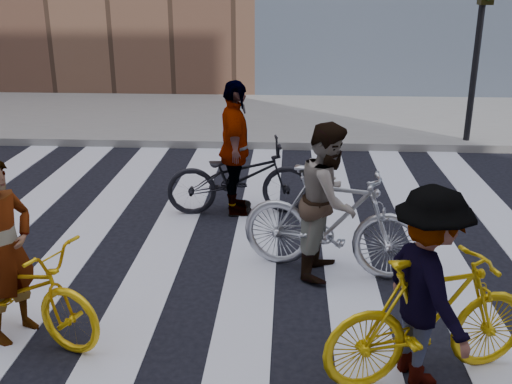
# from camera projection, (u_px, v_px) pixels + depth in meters

# --- Properties ---
(ground) EXTENTS (100.00, 100.00, 0.00)m
(ground) POSITION_uv_depth(u_px,v_px,m) (204.00, 266.00, 6.87)
(ground) COLOR black
(ground) RESTS_ON ground
(sidewalk_far) EXTENTS (100.00, 5.00, 0.15)m
(sidewalk_far) POSITION_uv_depth(u_px,v_px,m) (249.00, 118.00, 13.90)
(sidewalk_far) COLOR gray
(sidewalk_far) RESTS_ON ground
(zebra_crosswalk) EXTENTS (8.25, 10.00, 0.01)m
(zebra_crosswalk) POSITION_uv_depth(u_px,v_px,m) (204.00, 265.00, 6.87)
(zebra_crosswalk) COLOR silver
(zebra_crosswalk) RESTS_ON ground
(traffic_signal) EXTENTS (0.22, 0.42, 3.33)m
(traffic_signal) POSITION_uv_depth(u_px,v_px,m) (481.00, 27.00, 10.88)
(traffic_signal) COLOR black
(traffic_signal) RESTS_ON ground
(bike_yellow_left) EXTENTS (1.96, 1.28, 0.97)m
(bike_yellow_left) POSITION_uv_depth(u_px,v_px,m) (16.00, 288.00, 5.37)
(bike_yellow_left) COLOR #F0B60D
(bike_yellow_left) RESTS_ON ground
(bike_silver_mid) EXTENTS (2.10, 1.09, 1.22)m
(bike_silver_mid) POSITION_uv_depth(u_px,v_px,m) (332.00, 221.00, 6.53)
(bike_silver_mid) COLOR #A8AAB2
(bike_silver_mid) RESTS_ON ground
(bike_yellow_right) EXTENTS (1.89, 1.06, 1.10)m
(bike_yellow_right) POSITION_uv_depth(u_px,v_px,m) (430.00, 318.00, 4.77)
(bike_yellow_right) COLOR gold
(bike_yellow_right) RESTS_ON ground
(bike_dark_rear) EXTENTS (2.06, 0.93, 1.05)m
(bike_dark_rear) POSITION_uv_depth(u_px,v_px,m) (239.00, 177.00, 8.25)
(bike_dark_rear) COLOR black
(bike_dark_rear) RESTS_ON ground
(rider_left) EXTENTS (0.61, 0.73, 1.71)m
(rider_left) POSITION_uv_depth(u_px,v_px,m) (5.00, 250.00, 5.25)
(rider_left) COLOR slate
(rider_left) RESTS_ON ground
(rider_mid) EXTENTS (0.84, 0.97, 1.71)m
(rider_mid) POSITION_uv_depth(u_px,v_px,m) (328.00, 200.00, 6.45)
(rider_mid) COLOR slate
(rider_mid) RESTS_ON ground
(rider_right) EXTENTS (0.92, 1.21, 1.66)m
(rider_right) POSITION_uv_depth(u_px,v_px,m) (427.00, 287.00, 4.68)
(rider_right) COLOR slate
(rider_right) RESTS_ON ground
(rider_rear) EXTENTS (0.58, 1.14, 1.86)m
(rider_rear) POSITION_uv_depth(u_px,v_px,m) (235.00, 149.00, 8.12)
(rider_rear) COLOR slate
(rider_rear) RESTS_ON ground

